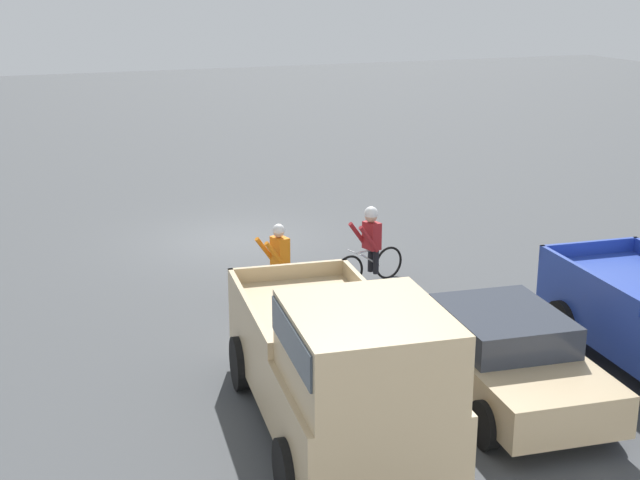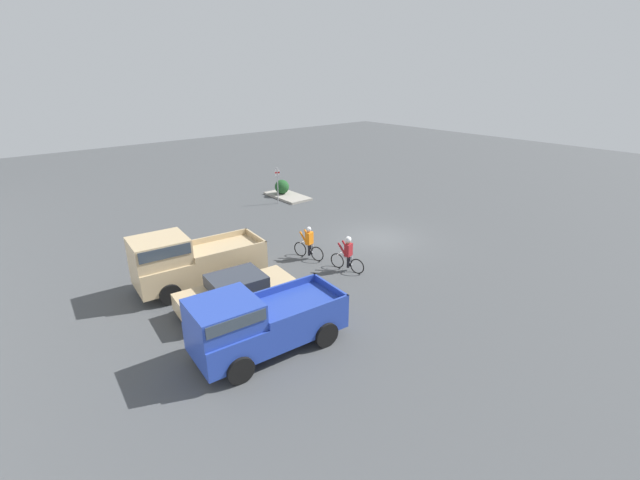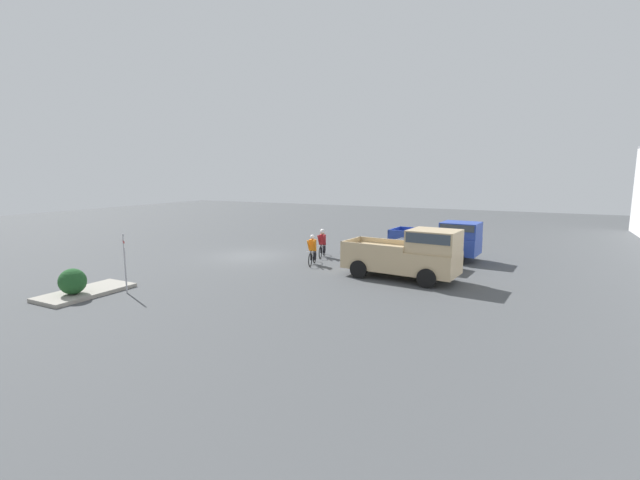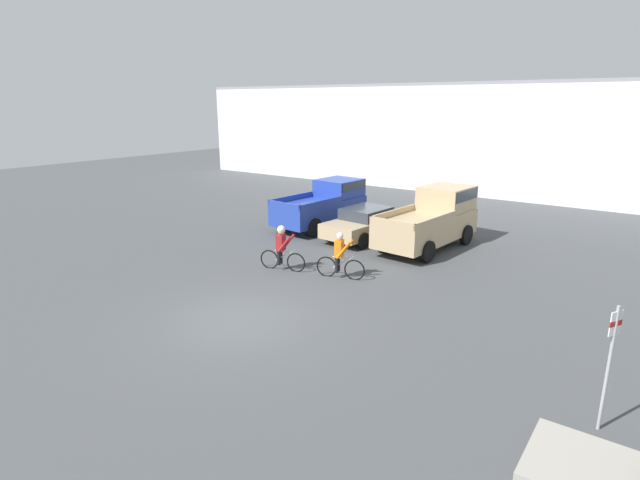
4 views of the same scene
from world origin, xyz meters
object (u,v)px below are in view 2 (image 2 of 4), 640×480
Objects in this scene: fire_lane_sign at (278,182)px; pickup_truck_0 at (257,322)px; sedan_0 at (237,292)px; cyclist_0 at (309,243)px; cyclist_1 at (348,253)px; pickup_truck_1 at (188,260)px; shrub at (282,187)px.

pickup_truck_0 is at bearing 142.98° from fire_lane_sign.
sedan_0 is 1.85× the size of fire_lane_sign.
fire_lane_sign is (8.39, -4.06, 0.68)m from cyclist_0.
pickup_truck_1 is at bearing 62.97° from cyclist_1.
pickup_truck_0 reaches higher than cyclist_0.
cyclist_1 is at bearing -68.07° from pickup_truck_0.
pickup_truck_1 reaches higher than cyclist_1.
pickup_truck_0 reaches higher than cyclist_1.
shrub is at bearing -43.17° from fire_lane_sign.
cyclist_1 is at bearing -92.43° from sedan_0.
cyclist_0 is at bearing 151.25° from shrub.
cyclist_1 is at bearing -167.03° from cyclist_0.
cyclist_1 is 0.70× the size of fire_lane_sign.
sedan_0 is 2.95m from pickup_truck_1.
pickup_truck_0 is 4.99× the size of shrub.
fire_lane_sign reaches higher than shrub.
pickup_truck_1 is at bearing 127.86° from fire_lane_sign.
cyclist_0 is 0.69× the size of fire_lane_sign.
pickup_truck_1 reaches higher than pickup_truck_0.
shrub is (14.46, -11.16, -0.46)m from pickup_truck_0.
shrub is at bearing -22.21° from cyclist_1.
sedan_0 is at bearing 138.58° from shrub.
cyclist_1 is (2.53, -6.29, -0.26)m from pickup_truck_0.
cyclist_1 reaches higher than shrub.
pickup_truck_0 is at bearing 142.34° from shrub.
fire_lane_sign is at bearing -41.17° from sedan_0.
sedan_0 reaches higher than shrub.
shrub is (8.85, -10.90, -0.56)m from pickup_truck_1.
sedan_0 is (2.77, -0.84, -0.42)m from pickup_truck_0.
pickup_truck_0 is 6.79m from cyclist_1.
cyclist_1 is (-2.15, -0.50, 0.07)m from cyclist_0.
pickup_truck_1 is at bearing 11.58° from sedan_0.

